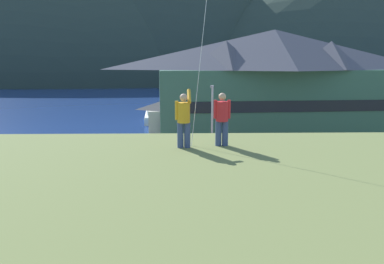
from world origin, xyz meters
TOP-DOWN VIEW (x-y plane):
  - ground_plane at (0.00, 0.00)m, footprint 600.00×600.00m
  - parking_lot_pad at (0.00, 5.00)m, footprint 40.00×20.00m
  - bay_water at (0.00, 60.00)m, footprint 360.00×84.00m
  - far_hill_west_ridge at (-49.40, 110.41)m, footprint 147.14×45.10m
  - far_hill_east_peak at (-4.68, 116.66)m, footprint 85.50×49.14m
  - far_hill_center_saddle at (53.76, 116.75)m, footprint 113.23×71.54m
  - harbor_lodge at (8.84, 20.94)m, footprint 26.44×11.79m
  - storage_shed_waterside at (-1.91, 21.17)m, footprint 6.20×4.61m
  - wharf_dock at (-1.42, 32.36)m, footprint 3.20×11.59m
  - moored_boat_wharfside at (-5.01, 32.73)m, footprint 3.01×7.90m
  - parked_car_mid_row_near at (6.86, 7.69)m, footprint 4.27×2.18m
  - parked_car_back_row_left at (4.08, 0.13)m, footprint 4.25×2.15m
  - parked_car_corner_spot at (-6.09, 5.44)m, footprint 4.34×2.34m
  - parked_car_front_row_silver at (0.07, 7.16)m, footprint 4.29×2.23m
  - parked_car_lone_by_shed at (-10.01, 0.75)m, footprint 4.36×2.38m
  - parked_car_front_row_red at (10.61, 1.55)m, footprint 4.22×2.10m
  - parking_light_pole at (1.49, 10.56)m, footprint 0.24×0.78m
  - person_kite_flyer at (-0.78, -6.44)m, footprint 0.51×0.66m
  - person_companion at (0.46, -6.20)m, footprint 0.55×0.40m

SIDE VIEW (x-z plane):
  - ground_plane at x=0.00m, z-range 0.00..0.00m
  - far_hill_west_ridge at x=-49.40m, z-range -36.48..36.48m
  - far_hill_east_peak at x=-4.68m, z-range -43.17..43.17m
  - far_hill_center_saddle at x=53.76m, z-range -36.43..36.43m
  - bay_water at x=0.00m, z-range 0.00..0.03m
  - parking_lot_pad at x=0.00m, z-range 0.00..0.10m
  - wharf_dock at x=-1.42m, z-range 0.00..0.70m
  - moored_boat_wharfside at x=-5.01m, z-range -0.36..1.80m
  - parked_car_mid_row_near at x=6.86m, z-range 0.15..1.97m
  - parked_car_back_row_left at x=4.08m, z-range 0.15..1.97m
  - parked_car_corner_spot at x=-6.09m, z-range 0.15..1.97m
  - parked_car_front_row_silver at x=0.07m, z-range 0.15..1.97m
  - parked_car_lone_by_shed at x=-10.01m, z-range 0.15..1.97m
  - parked_car_front_row_red at x=10.61m, z-range 0.15..1.97m
  - storage_shed_waterside at x=-1.91m, z-range 0.08..4.69m
  - parking_light_pole at x=1.49m, z-range 0.63..7.14m
  - harbor_lodge at x=8.84m, z-range 0.36..12.05m
  - person_companion at x=0.46m, z-range 5.94..7.68m
  - person_kite_flyer at x=-0.78m, z-range 5.89..7.75m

